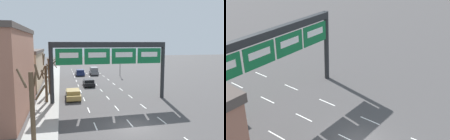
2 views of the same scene
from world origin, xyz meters
TOP-DOWN VIEW (x-y plane):
  - ground_plane at (0.00, 0.00)m, footprint 220.00×220.00m
  - sidewalk_left at (-8.00, 0.00)m, footprint 2.80×110.00m
  - lane_dashes at (-0.00, 13.50)m, footprint 6.72×67.00m
  - sign_gantry at (-0.00, 9.36)m, footprint 15.31×0.70m
  - building_far at (-16.54, 23.32)m, footprint 13.76×15.86m
  - suv_grey at (1.47, 33.92)m, footprint 1.81×4.11m
  - car_navy at (-1.90, 33.43)m, footprint 1.92×4.22m
  - car_black at (-1.49, 20.13)m, footprint 1.84×4.02m
  - car_gold at (-4.72, 11.68)m, footprint 1.93×4.82m
  - traffic_light_near_gantry at (7.08, 30.43)m, footprint 0.30×0.35m
  - tree_bare_closest at (-8.05, 15.49)m, footprint 1.61×1.76m
  - tree_bare_second at (-8.16, 29.96)m, footprint 2.09×2.08m
  - tree_bare_third at (-8.34, -1.44)m, footprint 2.11×2.10m
  - tree_bare_furthest at (-8.08, 10.19)m, footprint 2.21×2.20m

SIDE VIEW (x-z plane):
  - ground_plane at x=0.00m, z-range 0.00..0.00m
  - lane_dashes at x=0.00m, z-range 0.00..0.01m
  - sidewalk_left at x=-8.00m, z-range 0.00..0.15m
  - car_black at x=-1.49m, z-range 0.05..1.28m
  - car_gold at x=-4.72m, z-range 0.06..1.34m
  - car_navy at x=-1.90m, z-range 0.05..1.44m
  - suv_grey at x=1.47m, z-range 0.09..1.90m
  - tree_bare_second at x=-8.16m, z-range 0.28..4.44m
  - tree_bare_furthest at x=-8.08m, z-range 0.29..5.56m
  - tree_bare_closest at x=-8.05m, z-range 0.17..6.05m
  - tree_bare_third at x=-8.34m, z-range 0.23..6.17m
  - building_far at x=-16.54m, z-range 0.01..6.40m
  - traffic_light_near_gantry at x=7.08m, z-range 1.04..5.99m
  - sign_gantry at x=0.00m, z-range 2.11..9.83m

